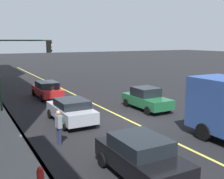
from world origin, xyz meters
name	(u,v)px	position (x,y,z in m)	size (l,w,h in m)	color
ground	(129,120)	(0.00, 0.00, 0.00)	(200.00, 200.00, 0.00)	black
curb_edge	(23,136)	(0.00, 6.56, 0.07)	(80.00, 0.16, 0.15)	slate
lane_stripe_center	(129,120)	(0.00, 0.00, 0.01)	(80.00, 0.16, 0.01)	#D8CC4C
car_black	(141,156)	(-6.44, 3.48, 0.79)	(4.10, 2.04, 1.53)	black
car_silver	(71,110)	(1.39, 3.35, 0.77)	(4.35, 2.06, 1.48)	#A8AAB2
car_green	(146,99)	(1.90, -2.71, 0.80)	(4.23, 1.96, 1.62)	#1E6038
car_red	(47,89)	(9.47, 2.64, 0.76)	(4.36, 1.95, 1.46)	red
pedestrian_with_backpack	(59,125)	(-1.85, 5.15, 1.00)	(0.42, 0.39, 1.71)	#262D4C
traffic_light_mast	(21,60)	(5.93, 5.37, 3.68)	(0.28, 3.90, 5.34)	#1E3823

